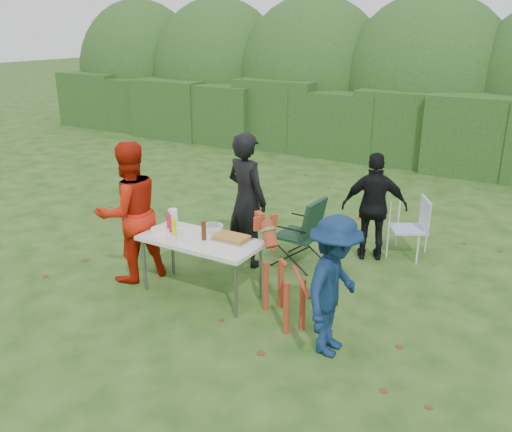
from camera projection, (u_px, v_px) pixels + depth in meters
The scene contains 20 objects.
ground at pixel (212, 300), 6.64m from camera, with size 80.00×80.00×0.00m, color #1E4211.
hedge_row at pixel (405, 128), 12.84m from camera, with size 22.00×1.40×1.70m, color #23471C.
shrub_backdrop at pixel (425, 89), 13.89m from camera, with size 20.00×2.60×3.20m, color #3D6628.
folding_table at pixel (201, 243), 6.57m from camera, with size 1.50×0.70×0.74m.
person_cook at pixel (247, 200), 7.38m from camera, with size 0.68×0.45×1.86m, color black.
person_red_jacket at pixel (129, 212), 6.93m from camera, with size 0.89×0.70×1.84m, color red.
person_black_puffy at pixel (374, 207), 7.57m from camera, with size 0.91×0.38×1.55m, color black.
child at pixel (334, 286), 5.37m from camera, with size 0.95×0.55×1.48m, color #0D2449.
dog at pixel (284, 277), 6.03m from camera, with size 1.12×0.45×1.06m, color #A1371E, non-canonical shape.
camping_chair at pixel (298, 231), 7.46m from camera, with size 0.62×0.62×0.99m, color #163321, non-canonical shape.
lawn_chair at pixel (408, 227), 7.80m from camera, with size 0.51×0.51×0.87m, color #5875C7, non-canonical shape.
food_tray at pixel (232, 239), 6.51m from camera, with size 0.45×0.30×0.02m, color #B7B7BA.
focaccia_bread at pixel (232, 237), 6.50m from camera, with size 0.40×0.26×0.04m, color #B67E32.
mustard_bottle at pixel (174, 228), 6.61m from camera, with size 0.06×0.06×0.20m, color #D5DC00.
ketchup_bottle at pixel (169, 224), 6.73m from camera, with size 0.06×0.06×0.22m, color #B21E3E.
beer_bottle at pixel (204, 230), 6.48m from camera, with size 0.06×0.06×0.24m, color #47230F.
paper_towel_roll at pixel (173, 219), 6.83m from camera, with size 0.12×0.12×0.26m, color white.
cup_stack at pixel (180, 235), 6.42m from camera, with size 0.08×0.08×0.18m, color white.
pasta_bowl at pixel (213, 229), 6.71m from camera, with size 0.26×0.26×0.10m, color silver.
plate_stack at pixel (160, 230), 6.76m from camera, with size 0.24×0.24×0.05m, color white.
Camera 1 is at (3.47, -4.81, 3.20)m, focal length 38.00 mm.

